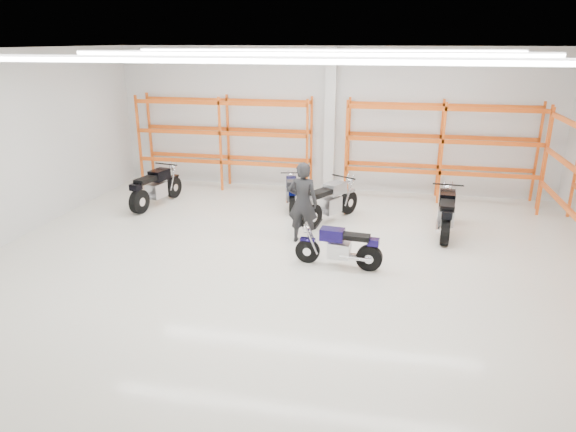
% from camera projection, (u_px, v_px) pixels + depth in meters
% --- Properties ---
extents(ground, '(14.00, 14.00, 0.00)m').
position_uv_depth(ground, '(294.00, 261.00, 11.46)').
color(ground, silver).
rests_on(ground, ground).
extents(room_shell, '(14.02, 12.02, 4.51)m').
position_uv_depth(room_shell, '(295.00, 112.00, 10.41)').
color(room_shell, silver).
rests_on(room_shell, ground).
extents(motorcycle_main, '(1.92, 0.63, 0.94)m').
position_uv_depth(motorcycle_main, '(342.00, 248.00, 11.01)').
color(motorcycle_main, black).
rests_on(motorcycle_main, ground).
extents(motorcycle_back_a, '(0.89, 2.32, 1.15)m').
position_uv_depth(motorcycle_back_a, '(154.00, 189.00, 15.04)').
color(motorcycle_back_a, black).
rests_on(motorcycle_back_a, ground).
extents(motorcycle_back_b, '(0.77, 1.93, 1.00)m').
position_uv_depth(motorcycle_back_b, '(291.00, 192.00, 14.90)').
color(motorcycle_back_b, black).
rests_on(motorcycle_back_b, ground).
extents(motorcycle_back_c, '(1.31, 2.11, 1.15)m').
position_uv_depth(motorcycle_back_c, '(328.00, 203.00, 13.71)').
color(motorcycle_back_c, black).
rests_on(motorcycle_back_c, ground).
extents(motorcycle_back_d, '(0.78, 2.34, 1.15)m').
position_uv_depth(motorcycle_back_d, '(446.00, 214.00, 12.83)').
color(motorcycle_back_d, black).
rests_on(motorcycle_back_d, ground).
extents(standing_man, '(0.75, 0.51, 1.98)m').
position_uv_depth(standing_man, '(303.00, 203.00, 12.23)').
color(standing_man, black).
rests_on(standing_man, ground).
extents(structural_column, '(0.32, 0.32, 4.50)m').
position_uv_depth(structural_column, '(330.00, 121.00, 16.11)').
color(structural_column, white).
rests_on(structural_column, ground).
extents(pallet_racking_back_left, '(5.67, 0.87, 3.00)m').
position_uv_depth(pallet_racking_back_left, '(224.00, 134.00, 16.60)').
color(pallet_racking_back_left, '#ED4C16').
rests_on(pallet_racking_back_left, ground).
extents(pallet_racking_back_right, '(5.67, 0.87, 3.00)m').
position_uv_depth(pallet_racking_back_right, '(442.00, 142.00, 15.29)').
color(pallet_racking_back_right, '#ED4C16').
rests_on(pallet_racking_back_right, ground).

